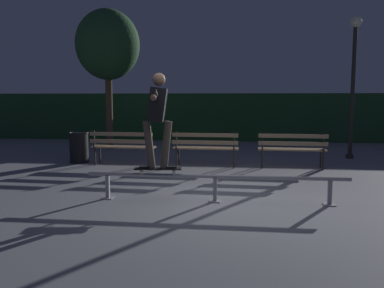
{
  "coord_description": "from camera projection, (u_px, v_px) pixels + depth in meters",
  "views": [
    {
      "loc": [
        0.36,
        -6.41,
        1.69
      ],
      "look_at": [
        -0.47,
        0.69,
        0.85
      ],
      "focal_mm": 36.8,
      "sensor_mm": 36.0,
      "label": 1
    }
  ],
  "objects": [
    {
      "name": "skateboarder",
      "position": [
        158.0,
        112.0,
        6.39
      ],
      "size": [
        0.63,
        1.4,
        1.56
      ],
      "color": "black",
      "rests_on": "skateboard"
    },
    {
      "name": "grind_rail",
      "position": [
        215.0,
        181.0,
        6.41
      ],
      "size": [
        4.27,
        0.18,
        0.45
      ],
      "color": "#9E9EA3",
      "rests_on": "ground"
    },
    {
      "name": "skateboard",
      "position": [
        158.0,
        169.0,
        6.5
      ],
      "size": [
        0.8,
        0.29,
        0.09
      ],
      "color": "black",
      "rests_on": "grind_rail"
    },
    {
      "name": "tree_far_left",
      "position": [
        108.0,
        45.0,
        12.68
      ],
      "size": [
        2.05,
        2.05,
        4.53
      ],
      "color": "brown",
      "rests_on": "ground"
    },
    {
      "name": "park_bench_right_center",
      "position": [
        292.0,
        147.0,
        9.37
      ],
      "size": [
        1.61,
        0.47,
        0.88
      ],
      "color": "#282623",
      "rests_on": "ground"
    },
    {
      "name": "park_bench_left_center",
      "position": [
        205.0,
        145.0,
        9.61
      ],
      "size": [
        1.61,
        0.47,
        0.88
      ],
      "color": "#282623",
      "rests_on": "ground"
    },
    {
      "name": "ground_plane",
      "position": [
        215.0,
        200.0,
        6.56
      ],
      "size": [
        90.0,
        90.0,
        0.0
      ],
      "primitive_type": "plane",
      "color": "slate"
    },
    {
      "name": "park_bench_leftmost",
      "position": [
        123.0,
        144.0,
        9.85
      ],
      "size": [
        1.61,
        0.47,
        0.88
      ],
      "color": "#282623",
      "rests_on": "ground"
    },
    {
      "name": "hedge_backdrop",
      "position": [
        229.0,
        117.0,
        15.91
      ],
      "size": [
        24.0,
        1.2,
        1.87
      ],
      "primitive_type": "cube",
      "color": "#234C28",
      "rests_on": "ground"
    },
    {
      "name": "lamp_post_right",
      "position": [
        354.0,
        69.0,
        10.78
      ],
      "size": [
        0.32,
        0.32,
        3.9
      ],
      "color": "#282623",
      "rests_on": "ground"
    },
    {
      "name": "trash_can",
      "position": [
        79.0,
        147.0,
        10.3
      ],
      "size": [
        0.52,
        0.52,
        0.8
      ],
      "color": "black",
      "rests_on": "ground"
    }
  ]
}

